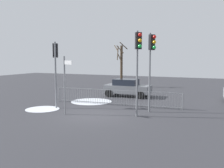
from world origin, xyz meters
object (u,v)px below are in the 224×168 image
Objects in this scene: traffic_light_rear_left at (56,60)px; car_grey_near at (127,87)px; traffic_light_mid_left at (138,54)px; direction_sign_post at (65,82)px; bare_tree_left at (121,64)px; traffic_light_mid_right at (151,55)px.

traffic_light_rear_left is 7.25m from car_grey_near.
traffic_light_mid_left reaches higher than car_grey_near.
direction_sign_post is 7.96m from car_grey_near.
car_grey_near is at bearing -102.98° from traffic_light_mid_left.
direction_sign_post is 14.31m from bare_tree_left.
bare_tree_left is (-2.31, 14.11, 0.66)m from direction_sign_post.
traffic_light_mid_left is 7.90m from car_grey_near.
traffic_light_rear_left is (-6.04, -1.09, -0.31)m from traffic_light_mid_right.
traffic_light_mid_left is 1.23× the size of car_grey_near.
traffic_light_mid_left is 1.41× the size of direction_sign_post.
traffic_light_mid_left is (5.70, -0.35, 0.32)m from traffic_light_rear_left.
car_grey_near is (-3.50, 5.28, -2.68)m from traffic_light_mid_right.
traffic_light_rear_left is 5.72m from traffic_light_mid_left.
car_grey_near is at bearing 106.78° from direction_sign_post.
traffic_light_mid_left is 4.42m from direction_sign_post.
bare_tree_left reaches higher than traffic_light_mid_left.
traffic_light_mid_right is 6.88m from car_grey_near.
traffic_light_rear_left is 1.27× the size of direction_sign_post.
traffic_light_mid_right is 5.25m from direction_sign_post.
traffic_light_rear_left is 0.90× the size of traffic_light_mid_left.
traffic_light_mid_right is 6.14m from traffic_light_rear_left.
traffic_light_rear_left is at bearing -87.37° from bare_tree_left.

